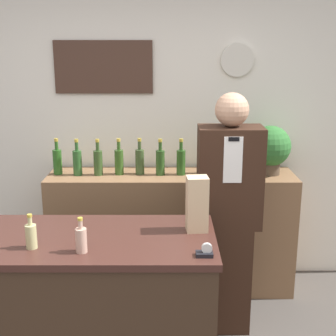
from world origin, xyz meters
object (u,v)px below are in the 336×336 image
potted_plant (271,148)px  tape_dispenser (206,252)px  shopkeeper (229,217)px  paper_bag (198,204)px

potted_plant → tape_dispenser: bearing=-113.6°
shopkeeper → potted_plant: shopkeeper is taller
potted_plant → paper_bag: potted_plant is taller
potted_plant → paper_bag: size_ratio=1.20×
paper_bag → potted_plant: bearing=59.3°
shopkeeper → paper_bag: 0.62m
shopkeeper → tape_dispenser: size_ratio=19.30×
shopkeeper → potted_plant: size_ratio=4.35×
shopkeeper → paper_bag: (-0.25, -0.50, 0.27)m
shopkeeper → tape_dispenser: bearing=-105.2°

